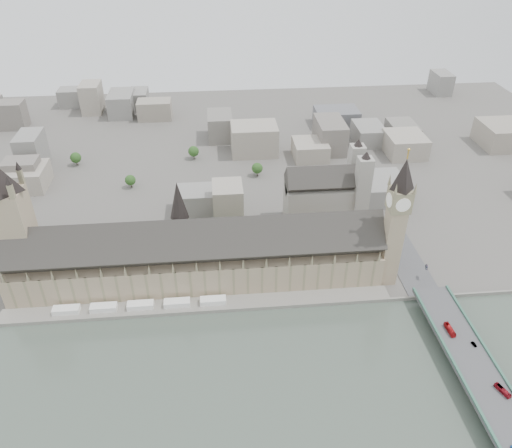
{
  "coord_description": "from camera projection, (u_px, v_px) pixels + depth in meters",
  "views": [
    {
      "loc": [
        15.67,
        -268.43,
        240.61
      ],
      "look_at": [
        44.07,
        36.09,
        37.59
      ],
      "focal_mm": 35.0,
      "sensor_mm": 36.0,
      "label": 1
    }
  ],
  "objects": [
    {
      "name": "ground",
      "position": [
        199.0,
        299.0,
        354.53
      ],
      "size": [
        900.0,
        900.0,
        0.0
      ],
      "primitive_type": "plane",
      "color": "#595651",
      "rests_on": "ground"
    },
    {
      "name": "embankment_wall",
      "position": [
        199.0,
        312.0,
        341.26
      ],
      "size": [
        600.0,
        1.5,
        3.0
      ],
      "primitive_type": "cube",
      "color": "slate",
      "rests_on": "ground"
    },
    {
      "name": "river_terrace",
      "position": [
        199.0,
        305.0,
        347.76
      ],
      "size": [
        270.0,
        15.0,
        2.0
      ],
      "primitive_type": "cube",
      "color": "slate",
      "rests_on": "ground"
    },
    {
      "name": "terrace_tents",
      "position": [
        140.0,
        305.0,
        343.42
      ],
      "size": [
        118.0,
        7.0,
        4.0
      ],
      "color": "white",
      "rests_on": "river_terrace"
    },
    {
      "name": "palace_of_westminster",
      "position": [
        197.0,
        257.0,
        358.32
      ],
      "size": [
        265.0,
        40.73,
        55.44
      ],
      "color": "gray",
      "rests_on": "ground"
    },
    {
      "name": "elizabeth_tower",
      "position": [
        397.0,
        215.0,
        339.72
      ],
      "size": [
        17.0,
        17.0,
        107.5
      ],
      "color": "gray",
      "rests_on": "ground"
    },
    {
      "name": "victoria_tower",
      "position": [
        13.0,
        223.0,
        336.14
      ],
      "size": [
        30.0,
        30.0,
        100.0
      ],
      "color": "gray",
      "rests_on": "ground"
    },
    {
      "name": "central_tower",
      "position": [
        179.0,
        212.0,
        343.3
      ],
      "size": [
        13.0,
        13.0,
        48.0
      ],
      "color": "gray",
      "rests_on": "ground"
    },
    {
      "name": "westminster_bridge",
      "position": [
        476.0,
        376.0,
        291.64
      ],
      "size": [
        25.0,
        325.0,
        10.25
      ],
      "primitive_type": "cube",
      "color": "#474749",
      "rests_on": "ground"
    },
    {
      "name": "westminster_abbey",
      "position": [
        327.0,
        194.0,
        428.05
      ],
      "size": [
        68.0,
        36.0,
        64.0
      ],
      "color": "#A19B90",
      "rests_on": "ground"
    },
    {
      "name": "city_skyline_inland",
      "position": [
        198.0,
        136.0,
        547.27
      ],
      "size": [
        720.0,
        360.0,
        38.0
      ],
      "primitive_type": null,
      "color": "gray",
      "rests_on": "ground"
    },
    {
      "name": "park_trees",
      "position": [
        186.0,
        242.0,
        399.39
      ],
      "size": [
        110.0,
        30.0,
        15.0
      ],
      "primitive_type": null,
      "color": "#22491A",
      "rests_on": "ground"
    },
    {
      "name": "red_bus_north",
      "position": [
        450.0,
        329.0,
        313.49
      ],
      "size": [
        3.34,
        11.92,
        3.29
      ],
      "primitive_type": "imported",
      "rotation": [
        0.0,
        0.0,
        0.05
      ],
      "color": "#B21417",
      "rests_on": "westminster_bridge"
    },
    {
      "name": "red_bus_south",
      "position": [
        502.0,
        390.0,
        275.33
      ],
      "size": [
        5.77,
        10.51,
        2.87
      ],
      "primitive_type": "imported",
      "rotation": [
        0.0,
        0.0,
        0.35
      ],
      "color": "maroon",
      "rests_on": "westminster_bridge"
    },
    {
      "name": "car_silver",
      "position": [
        474.0,
        344.0,
        304.53
      ],
      "size": [
        2.34,
        4.44,
        1.39
      ],
      "primitive_type": "imported",
      "rotation": [
        0.0,
        0.0,
        0.22
      ],
      "color": "gray",
      "rests_on": "westminster_bridge"
    },
    {
      "name": "car_approach",
      "position": [
        427.0,
        267.0,
        367.36
      ],
      "size": [
        3.52,
        5.4,
        1.45
      ],
      "primitive_type": "imported",
      "rotation": [
        0.0,
        0.0,
        -0.32
      ],
      "color": "gray",
      "rests_on": "westminster_bridge"
    }
  ]
}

